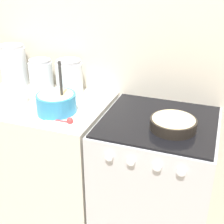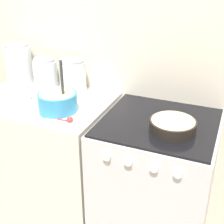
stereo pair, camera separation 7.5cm
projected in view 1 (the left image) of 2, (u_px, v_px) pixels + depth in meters
The scene contains 11 objects.
wall_back at pixel (121, 50), 1.93m from camera, with size 4.67×0.05×2.40m.
countertop_cabinet at pixel (46, 164), 2.11m from camera, with size 0.83×0.60×0.93m.
stove at pixel (154, 188), 1.88m from camera, with size 0.63×0.62×0.93m.
mixing_bowl at pixel (56, 102), 1.73m from camera, with size 0.22×0.22×0.31m.
baking_pan at pixel (173, 124), 1.58m from camera, with size 0.24×0.24×0.06m.
storage_jar_left at pixel (14, 68), 2.11m from camera, with size 0.18×0.18×0.28m.
storage_jar_middle at pixel (41, 76), 2.06m from camera, with size 0.16×0.16×0.20m.
storage_jar_right at pixel (69, 79), 1.99m from camera, with size 0.17×0.17×0.22m.
tin_can at pixel (20, 95), 1.86m from camera, with size 0.08×0.08×0.10m.
recipe_page at pixel (68, 116), 1.71m from camera, with size 0.19×0.23×0.01m.
measuring_spoon at pixel (68, 121), 1.64m from camera, with size 0.12×0.04×0.04m.
Camera 1 is at (0.60, -1.19, 1.70)m, focal length 50.00 mm.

